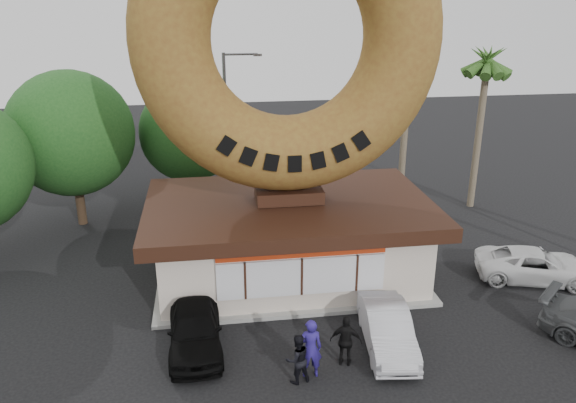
{
  "coord_description": "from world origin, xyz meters",
  "views": [
    {
      "loc": [
        -3.03,
        -14.42,
        11.0
      ],
      "look_at": [
        -0.33,
        4.0,
        4.02
      ],
      "focal_mm": 35.0,
      "sensor_mm": 36.0,
      "label": 1
    }
  ],
  "objects_px": {
    "person_left": "(310,348)",
    "car_black": "(195,328)",
    "car_silver": "(387,328)",
    "street_lamp": "(229,119)",
    "car_white": "(535,265)",
    "giant_donut": "(289,39)",
    "person_center": "(297,359)",
    "donut_shop": "(289,236)",
    "person_right": "(346,341)"
  },
  "relations": [
    {
      "from": "donut_shop",
      "to": "car_white",
      "type": "distance_m",
      "value": 10.03
    },
    {
      "from": "car_black",
      "to": "car_white",
      "type": "relative_size",
      "value": 0.91
    },
    {
      "from": "donut_shop",
      "to": "car_silver",
      "type": "bearing_deg",
      "value": -65.23
    },
    {
      "from": "giant_donut",
      "to": "car_black",
      "type": "xyz_separation_m",
      "value": [
        -3.77,
        -4.48,
        -8.7
      ]
    },
    {
      "from": "donut_shop",
      "to": "street_lamp",
      "type": "bearing_deg",
      "value": 100.5
    },
    {
      "from": "giant_donut",
      "to": "car_silver",
      "type": "xyz_separation_m",
      "value": [
        2.46,
        -5.35,
        -8.75
      ]
    },
    {
      "from": "donut_shop",
      "to": "person_right",
      "type": "bearing_deg",
      "value": -81.68
    },
    {
      "from": "donut_shop",
      "to": "car_black",
      "type": "bearing_deg",
      "value": -130.22
    },
    {
      "from": "person_right",
      "to": "car_white",
      "type": "bearing_deg",
      "value": -135.19
    },
    {
      "from": "car_black",
      "to": "car_white",
      "type": "height_order",
      "value": "car_black"
    },
    {
      "from": "street_lamp",
      "to": "car_silver",
      "type": "distance_m",
      "value": 16.39
    },
    {
      "from": "car_silver",
      "to": "person_center",
      "type": "bearing_deg",
      "value": -150.69
    },
    {
      "from": "person_left",
      "to": "car_silver",
      "type": "xyz_separation_m",
      "value": [
        2.77,
        1.12,
        -0.31
      ]
    },
    {
      "from": "street_lamp",
      "to": "car_white",
      "type": "bearing_deg",
      "value": -45.34
    },
    {
      "from": "donut_shop",
      "to": "person_left",
      "type": "height_order",
      "value": "donut_shop"
    },
    {
      "from": "donut_shop",
      "to": "street_lamp",
      "type": "height_order",
      "value": "street_lamp"
    },
    {
      "from": "giant_donut",
      "to": "car_black",
      "type": "relative_size",
      "value": 2.66
    },
    {
      "from": "person_center",
      "to": "car_white",
      "type": "distance_m",
      "value": 11.63
    },
    {
      "from": "car_silver",
      "to": "car_white",
      "type": "bearing_deg",
      "value": 32.25
    },
    {
      "from": "person_left",
      "to": "person_center",
      "type": "bearing_deg",
      "value": 31.87
    },
    {
      "from": "car_silver",
      "to": "person_left",
      "type": "bearing_deg",
      "value": -151.5
    },
    {
      "from": "person_center",
      "to": "car_black",
      "type": "relative_size",
      "value": 0.38
    },
    {
      "from": "giant_donut",
      "to": "car_silver",
      "type": "height_order",
      "value": "giant_donut"
    },
    {
      "from": "donut_shop",
      "to": "car_white",
      "type": "bearing_deg",
      "value": -10.3
    },
    {
      "from": "giant_donut",
      "to": "person_right",
      "type": "bearing_deg",
      "value": -81.7
    },
    {
      "from": "person_right",
      "to": "car_silver",
      "type": "distance_m",
      "value": 1.75
    },
    {
      "from": "person_left",
      "to": "car_black",
      "type": "distance_m",
      "value": 4.0
    },
    {
      "from": "person_right",
      "to": "giant_donut",
      "type": "bearing_deg",
      "value": -62.67
    },
    {
      "from": "street_lamp",
      "to": "person_right",
      "type": "height_order",
      "value": "street_lamp"
    },
    {
      "from": "person_left",
      "to": "person_right",
      "type": "relative_size",
      "value": 1.13
    },
    {
      "from": "giant_donut",
      "to": "street_lamp",
      "type": "relative_size",
      "value": 1.4
    },
    {
      "from": "street_lamp",
      "to": "car_black",
      "type": "xyz_separation_m",
      "value": [
        -1.92,
        -14.48,
        -3.76
      ]
    },
    {
      "from": "person_left",
      "to": "car_black",
      "type": "xyz_separation_m",
      "value": [
        -3.46,
        2.0,
        -0.25
      ]
    },
    {
      "from": "person_left",
      "to": "car_black",
      "type": "height_order",
      "value": "person_left"
    },
    {
      "from": "car_black",
      "to": "car_white",
      "type": "distance_m",
      "value": 13.84
    },
    {
      "from": "street_lamp",
      "to": "person_center",
      "type": "distance_m",
      "value": 17.14
    },
    {
      "from": "person_left",
      "to": "car_white",
      "type": "distance_m",
      "value": 11.15
    },
    {
      "from": "car_black",
      "to": "car_white",
      "type": "bearing_deg",
      "value": 9.61
    },
    {
      "from": "person_right",
      "to": "person_left",
      "type": "bearing_deg",
      "value": 36.17
    },
    {
      "from": "person_center",
      "to": "car_black",
      "type": "height_order",
      "value": "person_center"
    },
    {
      "from": "street_lamp",
      "to": "car_white",
      "type": "height_order",
      "value": "street_lamp"
    },
    {
      "from": "donut_shop",
      "to": "person_left",
      "type": "bearing_deg",
      "value": -92.76
    },
    {
      "from": "person_right",
      "to": "car_black",
      "type": "height_order",
      "value": "person_right"
    },
    {
      "from": "giant_donut",
      "to": "person_left",
      "type": "bearing_deg",
      "value": -92.75
    },
    {
      "from": "car_silver",
      "to": "car_black",
      "type": "bearing_deg",
      "value": 178.45
    },
    {
      "from": "donut_shop",
      "to": "car_silver",
      "type": "height_order",
      "value": "donut_shop"
    },
    {
      "from": "person_left",
      "to": "car_silver",
      "type": "distance_m",
      "value": 3.01
    },
    {
      "from": "person_right",
      "to": "car_silver",
      "type": "relative_size",
      "value": 0.42
    },
    {
      "from": "person_right",
      "to": "car_black",
      "type": "relative_size",
      "value": 0.41
    },
    {
      "from": "car_black",
      "to": "car_white",
      "type": "xyz_separation_m",
      "value": [
        13.57,
        2.68,
        -0.08
      ]
    }
  ]
}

